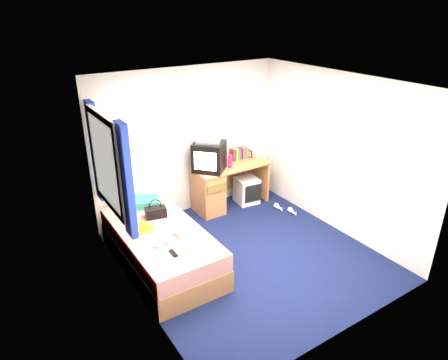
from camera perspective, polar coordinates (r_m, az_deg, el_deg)
ground at (r=5.73m, az=3.50°, el=-10.71°), size 3.40×3.40×0.00m
room_shell at (r=5.05m, az=3.91°, el=2.95°), size 3.40×3.40×3.40m
bed at (r=5.48m, az=-8.94°, el=-9.46°), size 1.01×2.00×0.54m
pillow at (r=5.95m, az=-11.70°, el=-3.13°), size 0.58×0.48×0.11m
desk at (r=6.74m, az=-1.09°, el=-1.03°), size 1.30×0.55×0.75m
storage_cube at (r=7.05m, az=3.25°, el=-1.48°), size 0.40×0.40×0.46m
crt_tv at (r=6.45m, az=-2.14°, el=3.38°), size 0.65×0.65×0.47m
vcr at (r=6.37m, az=-2.16°, el=5.70°), size 0.47×0.46×0.07m
book_row at (r=6.98m, az=2.12°, el=3.81°), size 0.31×0.13×0.20m
picture_frame at (r=7.07m, az=3.67°, el=3.79°), size 0.04×0.12×0.14m
pink_water_bottle at (r=6.59m, az=0.89°, el=2.61°), size 0.08×0.08×0.21m
aerosol_can at (r=6.63m, az=-0.46°, el=2.52°), size 0.05×0.05×0.16m
handbag at (r=5.60m, az=-9.74°, el=-4.50°), size 0.31×0.22×0.27m
towel at (r=5.18m, az=-5.40°, el=-7.24°), size 0.28×0.23×0.09m
magazine at (r=5.40m, az=-11.52°, el=-6.69°), size 0.24×0.30×0.01m
water_bottle at (r=5.00m, az=-8.83°, el=-8.81°), size 0.20×0.09×0.07m
colour_swatch_fan at (r=4.82m, az=-6.03°, el=-10.40°), size 0.23×0.14×0.01m
remote_control at (r=4.83m, az=-7.26°, el=-10.33°), size 0.05×0.16×0.02m
window_assembly at (r=5.18m, az=-16.20°, el=2.16°), size 0.11×1.42×1.40m
white_heels at (r=6.87m, az=8.86°, el=-4.27°), size 0.22×0.47×0.09m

